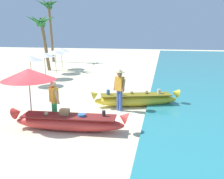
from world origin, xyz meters
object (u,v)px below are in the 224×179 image
(person_vendor_hatted, at_px, (120,87))
(patio_umbrella_large, at_px, (29,75))
(boat_red_foreground, at_px, (69,122))
(palm_tree_tall_inland, at_px, (42,25))
(person_tourist_customer, at_px, (54,101))
(palm_tree_leaning_seaward, at_px, (49,11))
(boat_yellow_midground, at_px, (136,100))

(person_vendor_hatted, distance_m, patio_umbrella_large, 3.76)
(boat_red_foreground, bearing_deg, palm_tree_tall_inland, 119.72)
(person_vendor_hatted, distance_m, person_tourist_customer, 2.99)
(boat_red_foreground, bearing_deg, palm_tree_leaning_seaward, 116.60)
(boat_red_foreground, relative_size, person_vendor_hatted, 2.30)
(boat_yellow_midground, xyz_separation_m, patio_umbrella_large, (-3.57, -3.01, 1.55))
(boat_red_foreground, xyz_separation_m, palm_tree_leaning_seaward, (-9.32, 18.61, 5.23))
(boat_red_foreground, xyz_separation_m, boat_yellow_midground, (1.95, 3.36, 0.01))
(patio_umbrella_large, relative_size, palm_tree_tall_inland, 0.44)
(person_vendor_hatted, xyz_separation_m, palm_tree_leaning_seaward, (-10.66, 16.06, 4.47))
(person_tourist_customer, bearing_deg, palm_tree_leaning_seaward, 115.32)
(patio_umbrella_large, height_order, palm_tree_leaning_seaward, palm_tree_leaning_seaward)
(palm_tree_tall_inland, relative_size, palm_tree_leaning_seaward, 0.71)
(person_tourist_customer, relative_size, patio_umbrella_large, 0.80)
(boat_yellow_midground, height_order, patio_umbrella_large, patio_umbrella_large)
(person_vendor_hatted, height_order, person_tourist_customer, person_vendor_hatted)
(boat_yellow_midground, relative_size, palm_tree_tall_inland, 0.85)
(palm_tree_tall_inland, bearing_deg, person_tourist_customer, -62.00)
(boat_red_foreground, height_order, boat_yellow_midground, boat_yellow_midground)
(patio_umbrella_large, distance_m, palm_tree_leaning_seaward, 20.15)
(person_tourist_customer, xyz_separation_m, palm_tree_leaning_seaward, (-8.64, 18.27, 4.58))
(patio_umbrella_large, bearing_deg, palm_tree_leaning_seaward, 112.87)
(person_tourist_customer, bearing_deg, boat_red_foreground, -27.02)
(person_tourist_customer, bearing_deg, patio_umbrella_large, 179.40)
(person_vendor_hatted, height_order, palm_tree_tall_inland, palm_tree_tall_inland)
(boat_yellow_midground, bearing_deg, patio_umbrella_large, -139.89)
(person_vendor_hatted, bearing_deg, palm_tree_tall_inland, 130.28)
(person_tourist_customer, bearing_deg, person_vendor_hatted, 47.59)
(patio_umbrella_large, bearing_deg, person_tourist_customer, -0.60)
(boat_red_foreground, distance_m, boat_yellow_midground, 3.89)
(boat_yellow_midground, height_order, person_vendor_hatted, person_vendor_hatted)
(person_tourist_customer, xyz_separation_m, palm_tree_tall_inland, (-6.54, 12.29, 2.96))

